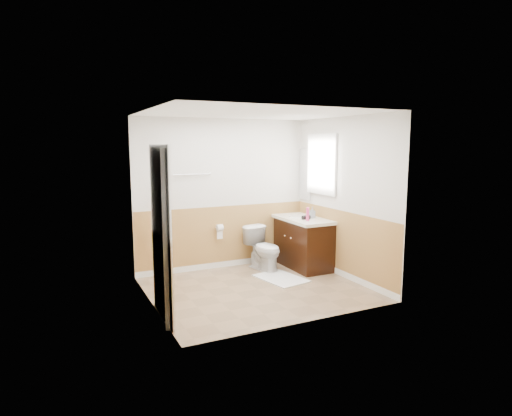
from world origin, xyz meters
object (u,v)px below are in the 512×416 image
bath_mat (281,278)px  lotion_bottle (308,214)px  toilet (264,249)px  vanity_cabinet (303,244)px  soap_dispenser (312,212)px

bath_mat → lotion_bottle: size_ratio=3.64×
toilet → vanity_cabinet: size_ratio=0.65×
vanity_cabinet → lotion_bottle: bearing=-109.7°
bath_mat → lotion_bottle: 1.12m
lotion_bottle → vanity_cabinet: bearing=70.3°
bath_mat → lotion_bottle: bearing=15.6°
lotion_bottle → toilet: bearing=143.2°
lotion_bottle → soap_dispenser: size_ratio=1.17×
toilet → lotion_bottle: bearing=-47.6°
bath_mat → vanity_cabinet: vanity_cabinet is taller
bath_mat → vanity_cabinet: (0.67, 0.44, 0.39)m
bath_mat → lotion_bottle: lotion_bottle is taller
toilet → vanity_cabinet: vanity_cabinet is taller
toilet → vanity_cabinet: (0.67, -0.15, 0.04)m
lotion_bottle → bath_mat: bearing=-164.4°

